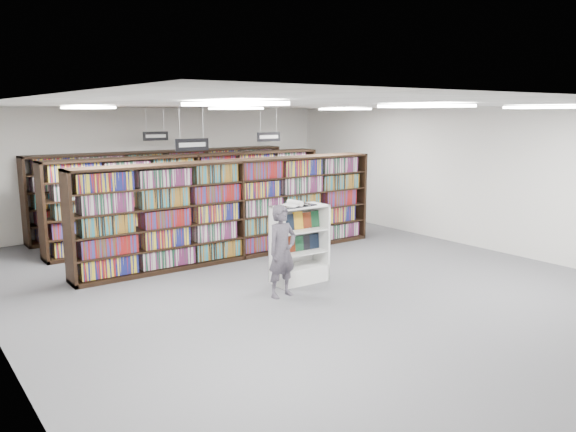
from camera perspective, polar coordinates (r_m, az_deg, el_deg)
floor at (r=10.59m, az=0.48°, el=-6.41°), size 12.00×12.00×0.00m
ceiling at (r=10.14m, az=0.51°, el=11.18°), size 10.00×12.00×0.10m
wall_back at (r=15.45m, az=-12.89°, el=4.71°), size 10.00×0.10×3.20m
wall_right at (r=13.79m, az=17.48°, el=3.83°), size 0.10×12.00×3.20m
bookshelf_row_near at (r=11.98m, az=-5.20°, el=0.68°), size 7.00×0.60×2.10m
bookshelf_row_mid at (r=13.72m, az=-9.49°, el=1.82°), size 7.00×0.60×2.10m
bookshelf_row_far at (r=15.24m, az=-12.36°, el=2.57°), size 7.00×0.60×2.10m
aisle_sign_left at (r=10.23m, az=-9.72°, el=7.27°), size 0.65×0.02×0.80m
aisle_sign_right at (r=13.47m, az=-1.98°, el=8.13°), size 0.65×0.02×0.80m
aisle_sign_center at (r=14.28m, az=-13.30°, el=7.99°), size 0.65×0.02×0.80m
troffer_front_left at (r=5.98m, az=-5.65°, el=11.28°), size 0.60×1.20×0.04m
troffer_front_center at (r=7.93m, az=13.74°, el=10.81°), size 0.60×1.20×0.04m
troffer_front_right at (r=10.40m, az=24.70°, el=10.00°), size 0.60×1.20×0.04m
troffer_back_left at (r=10.60m, az=-19.70°, el=10.33°), size 0.60×1.20×0.04m
troffer_back_center at (r=11.81m, az=-5.37°, el=10.83°), size 0.60×1.20×0.04m
troffer_back_right at (r=13.59m, az=5.77°, el=10.76°), size 0.60×1.20×0.04m
endcap_display at (r=10.32m, az=1.06°, el=-4.07°), size 1.04×0.54×1.43m
open_book at (r=10.01m, az=0.78°, el=1.19°), size 0.71×0.46×0.13m
shopper at (r=9.42m, az=-0.61°, el=-3.61°), size 0.60×0.43×1.57m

